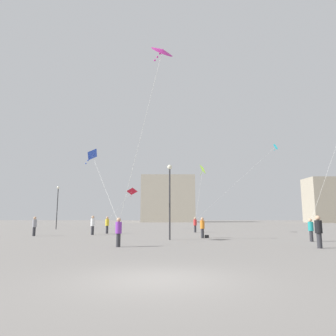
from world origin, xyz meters
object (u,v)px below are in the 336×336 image
person_in_red (195,224)px  building_left_hall (168,199)px  kite_cyan_diamond (275,148)px  person_in_yellow (107,224)px  person_in_orange (202,227)px  kite_magenta_diamond (162,52)px  person_in_teal (311,229)px  handbag_beside_flyer (207,236)px  kite_lime_delta (203,170)px  lamppost_east (170,190)px  kite_cobalt_delta (92,156)px  lamppost_west (58,201)px  person_in_grey (34,225)px  person_in_white (93,224)px  kite_crimson_delta (131,192)px  person_in_purple (119,231)px  person_in_black (319,230)px

person_in_red → building_left_hall: building_left_hall is taller
kite_cyan_diamond → person_in_yellow: bearing=-150.8°
person_in_orange → person_in_red: (0.09, 9.16, 0.00)m
kite_magenta_diamond → building_left_hall: (-0.89, 88.34, -2.90)m
person_in_red → person_in_teal: bearing=-97.9°
handbag_beside_flyer → kite_lime_delta: bearing=85.7°
person_in_yellow → kite_cyan_diamond: kite_cyan_diamond is taller
person_in_red → building_left_hall: 69.72m
kite_lime_delta → lamppost_east: bearing=-109.6°
kite_cobalt_delta → lamppost_west: (-10.19, 21.30, -2.10)m
kite_cobalt_delta → kite_magenta_diamond: size_ratio=0.53×
person_in_grey → handbag_beside_flyer: bearing=-4.3°
person_in_white → kite_crimson_delta: (1.84, 13.42, 4.11)m
person_in_orange → kite_lime_delta: 9.96m
kite_cobalt_delta → kite_cyan_diamond: 31.03m
person_in_white → kite_magenta_diamond: (6.99, -14.18, 9.43)m
person_in_white → person_in_grey: bearing=112.8°
person_in_white → lamppost_east: bearing=-128.8°
kite_crimson_delta → handbag_beside_flyer: size_ratio=36.77×
person_in_grey → kite_magenta_diamond: bearing=-41.9°
person_in_white → handbag_beside_flyer: person_in_white is taller
person_in_white → kite_cyan_diamond: size_ratio=0.14×
kite_cobalt_delta → lamppost_east: bearing=19.1°
person_in_teal → kite_magenta_diamond: (-10.08, -6.45, 9.55)m
person_in_white → lamppost_west: lamppost_west is taller
person_in_purple → kite_cyan_diamond: kite_cyan_diamond is taller
person_in_red → person_in_orange: bearing=-127.7°
person_in_grey → lamppost_east: size_ratio=0.30×
person_in_white → kite_cyan_diamond: bearing=-55.6°
person_in_red → lamppost_east: lamppost_east is taller
person_in_orange → kite_magenta_diamond: (-2.94, -9.89, 9.52)m
kite_cyan_diamond → kite_magenta_diamond: bearing=-118.3°
kite_lime_delta → kite_cobalt_delta: bearing=-127.2°
building_left_hall → lamppost_west: bearing=-103.3°
kite_lime_delta → kite_magenta_diamond: 18.69m
lamppost_west → person_in_orange: bearing=-43.6°
kite_cobalt_delta → person_in_black: bearing=-16.9°
kite_lime_delta → lamppost_east: kite_lime_delta is taller
person_in_white → kite_cyan_diamond: 28.65m
person_in_black → lamppost_east: bearing=-14.9°
building_left_hall → kite_lime_delta: bearing=-86.1°
kite_cobalt_delta → kite_lime_delta: 14.95m
person_in_black → kite_magenta_diamond: kite_magenta_diamond is taller
person_in_grey → kite_lime_delta: kite_lime_delta is taller
kite_crimson_delta → person_in_black: bearing=-62.1°
person_in_teal → kite_cyan_diamond: kite_cyan_diamond is taller
kite_lime_delta → person_in_grey: bearing=-160.5°
kite_cobalt_delta → person_in_grey: bearing=136.0°
person_in_orange → person_in_grey: (-14.66, 2.48, 0.04)m
kite_crimson_delta → handbag_beside_flyer: (8.44, -17.62, -4.97)m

